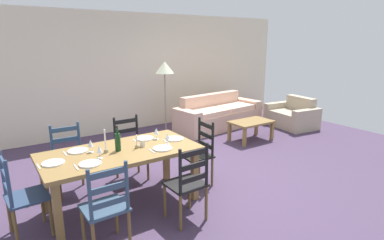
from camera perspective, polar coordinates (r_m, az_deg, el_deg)
name	(u,v)px	position (r m, az deg, el deg)	size (l,w,h in m)	color
ground_plane	(200,179)	(4.90, 1.52, -10.78)	(9.60, 9.60, 0.02)	#45344F
wall_far	(117,73)	(7.40, -13.60, 8.35)	(9.60, 0.16, 2.70)	beige
dining_table	(121,157)	(4.00, -12.84, -6.59)	(1.90, 0.96, 0.75)	olive
dining_chair_near_left	(106,207)	(3.28, -15.45, -15.13)	(0.43, 0.41, 0.96)	#30465C
dining_chair_near_right	(188,183)	(3.64, -0.77, -11.49)	(0.43, 0.41, 0.96)	black
dining_chair_far_left	(69,159)	(4.65, -21.59, -6.71)	(0.44, 0.42, 0.96)	navy
dining_chair_far_right	(130,148)	(4.84, -11.29, -5.11)	(0.42, 0.40, 0.96)	black
dining_chair_head_west	(21,196)	(3.83, -28.77, -12.06)	(0.43, 0.45, 0.96)	navy
dining_chair_head_east	(199,153)	(4.57, 1.30, -6.01)	(0.42, 0.44, 0.96)	black
dinner_plate_near_left	(90,164)	(3.61, -18.15, -7.62)	(0.24, 0.24, 0.02)	white
fork_near_left	(76,167)	(3.58, -20.46, -8.11)	(0.02, 0.17, 0.01)	silver
dinner_plate_near_right	(162,148)	(3.92, -5.43, -5.18)	(0.24, 0.24, 0.02)	white
fork_near_right	(152,151)	(3.86, -7.38, -5.66)	(0.02, 0.17, 0.01)	silver
dinner_plate_far_left	(78,151)	(4.07, -20.15, -5.32)	(0.24, 0.24, 0.02)	white
fork_far_left	(65,154)	(4.04, -22.20, -5.73)	(0.02, 0.17, 0.01)	silver
dinner_plate_far_right	(145,138)	(4.35, -8.61, -3.33)	(0.24, 0.24, 0.02)	white
fork_far_right	(135,141)	(4.29, -10.42, -3.73)	(0.02, 0.17, 0.01)	silver
dinner_plate_head_west	(53,163)	(3.78, -24.06, -7.20)	(0.24, 0.24, 0.02)	white
fork_head_west	(38,166)	(3.76, -26.30, -7.64)	(0.02, 0.17, 0.01)	silver
dinner_plate_head_east	(175,139)	(4.29, -3.17, -3.45)	(0.24, 0.24, 0.02)	white
fork_head_east	(165,141)	(4.22, -4.92, -3.87)	(0.02, 0.17, 0.01)	silver
wine_bottle	(118,142)	(3.92, -13.44, -3.87)	(0.07, 0.07, 0.32)	#143819
wine_glass_near_left	(99,149)	(3.72, -16.58, -5.20)	(0.06, 0.06, 0.16)	white
wine_glass_near_right	(168,136)	(4.05, -4.49, -3.02)	(0.06, 0.06, 0.16)	white
wine_glass_far_left	(91,144)	(3.95, -18.08, -4.14)	(0.06, 0.06, 0.16)	white
wine_glass_far_right	(156,132)	(4.28, -6.56, -2.11)	(0.06, 0.06, 0.16)	white
coffee_cup_primary	(143,143)	(4.04, -9.04, -4.20)	(0.07, 0.07, 0.09)	beige
candle_tall	(106,146)	(3.90, -15.55, -4.60)	(0.05, 0.05, 0.29)	#998C66
candle_short	(137,145)	(3.99, -10.06, -4.45)	(0.05, 0.05, 0.18)	#998C66
couch	(217,116)	(7.64, 4.67, 0.82)	(2.35, 1.04, 0.80)	beige
coffee_table	(251,124)	(6.71, 10.78, -0.73)	(0.90, 0.56, 0.42)	olive
armchair_upholstered	(293,116)	(8.13, 18.01, 0.66)	(0.93, 1.24, 0.72)	tan
standing_lamp	(165,72)	(6.87, -5.01, 8.76)	(0.40, 0.40, 1.64)	#332D28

